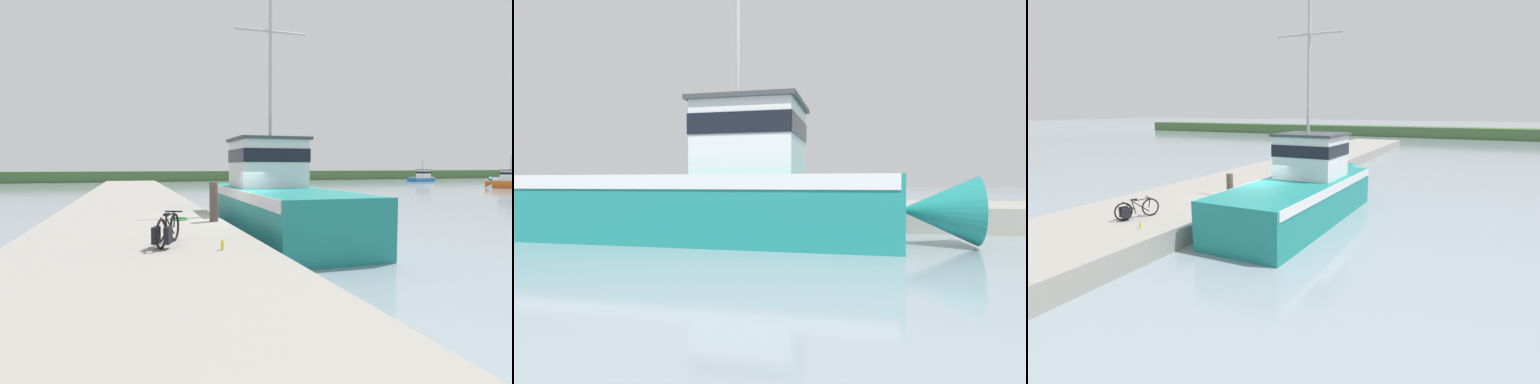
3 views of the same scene
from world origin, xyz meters
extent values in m
plane|color=#84939E|center=(0.00, 0.00, 0.00)|extent=(320.00, 320.00, 0.00)
cube|color=gray|center=(-3.59, 0.00, 0.42)|extent=(5.95, 80.00, 0.83)
cube|color=#426638|center=(30.00, 59.74, 0.90)|extent=(180.00, 5.00, 1.80)
cube|color=teal|center=(1.79, 0.82, 0.92)|extent=(3.62, 10.60, 1.85)
cone|color=teal|center=(1.94, 7.03, 0.92)|extent=(1.80, 1.93, 1.75)
cube|color=silver|center=(1.79, 0.82, 1.66)|extent=(3.68, 10.39, 0.37)
cube|color=silver|center=(1.82, 2.14, 2.80)|extent=(2.77, 2.73, 1.91)
cube|color=black|center=(1.82, 2.14, 3.14)|extent=(2.82, 2.78, 0.54)
cube|color=#3D4247|center=(1.82, 2.14, 3.82)|extent=(2.99, 2.95, 0.12)
cylinder|color=#B2B2B7|center=(1.81, 1.74, 6.71)|extent=(0.14, 0.14, 5.67)
cylinder|color=#B2B2B7|center=(1.81, 1.74, 8.13)|extent=(3.05, 0.17, 0.10)
cone|color=orange|center=(39.76, 25.50, 0.57)|extent=(1.34, 1.27, 1.09)
cube|color=white|center=(40.94, 23.88, 1.66)|extent=(2.10, 2.17, 1.02)
cube|color=black|center=(40.94, 23.88, 1.84)|extent=(2.14, 2.22, 0.29)
cube|color=#3D4247|center=(40.94, 23.88, 2.23)|extent=(2.27, 2.35, 0.12)
cylinder|color=#B2B2B7|center=(41.09, 23.67, 3.18)|extent=(0.14, 0.14, 1.78)
cylinder|color=#B2B2B7|center=(41.09, 23.67, 3.62)|extent=(1.30, 0.98, 0.10)
cone|color=teal|center=(50.72, 34.69, 0.54)|extent=(1.14, 1.16, 1.02)
cube|color=silver|center=(51.05, 32.03, 1.56)|extent=(1.66, 1.95, 0.98)
cube|color=black|center=(51.05, 32.03, 1.74)|extent=(1.70, 1.99, 0.28)
cube|color=#3D4247|center=(51.05, 32.03, 2.12)|extent=(1.80, 2.11, 0.12)
cube|color=#236BB2|center=(45.51, 44.79, 0.38)|extent=(4.69, 2.67, 0.76)
cone|color=#236BB2|center=(48.12, 45.10, 0.38)|extent=(0.88, 0.81, 0.72)
cube|color=white|center=(45.51, 44.79, 0.68)|extent=(4.60, 2.70, 0.15)
cube|color=white|center=(46.06, 44.85, 1.39)|extent=(1.89, 1.91, 1.26)
cube|color=black|center=(46.06, 44.85, 1.61)|extent=(1.93, 1.95, 0.35)
cube|color=#3D4247|center=(46.06, 44.85, 2.08)|extent=(2.04, 2.07, 0.12)
cylinder|color=#B2B2B7|center=(45.81, 44.82, 3.02)|extent=(0.14, 0.14, 1.77)
cylinder|color=#B2B2B7|center=(45.81, 44.82, 3.46)|extent=(0.33, 1.94, 0.10)
torus|color=black|center=(-3.05, -4.63, 1.18)|extent=(0.32, 0.67, 0.70)
torus|color=black|center=(-2.65, -3.65, 1.18)|extent=(0.32, 0.67, 0.70)
cylinder|color=black|center=(-2.99, -4.47, 1.11)|extent=(0.17, 0.35, 0.19)
cylinder|color=black|center=(-2.90, -4.26, 1.29)|extent=(0.09, 0.14, 0.53)
cylinder|color=black|center=(-2.97, -4.42, 1.37)|extent=(0.21, 0.45, 0.40)
cylinder|color=black|center=(-2.80, -4.01, 1.28)|extent=(0.29, 0.64, 0.54)
cylinder|color=black|center=(-2.78, -3.96, 1.54)|extent=(0.24, 0.52, 0.05)
cylinder|color=black|center=(-2.66, -3.68, 1.36)|extent=(0.07, 0.11, 0.36)
cylinder|color=black|center=(-2.67, -3.71, 1.58)|extent=(0.42, 0.20, 0.04)
cube|color=black|center=(-2.89, -4.24, 1.58)|extent=(0.18, 0.26, 0.05)
cube|color=black|center=(-3.16, -4.53, 1.15)|extent=(0.23, 0.34, 0.39)
cube|color=black|center=(-2.90, -4.64, 1.15)|extent=(0.23, 0.34, 0.39)
cylinder|color=#51473D|center=(-1.00, -0.48, 1.51)|extent=(0.29, 0.29, 1.35)
torus|color=green|center=(-2.07, 0.32, 0.86)|extent=(0.62, 0.62, 0.05)
cylinder|color=yellow|center=(-1.75, -5.10, 0.95)|extent=(0.07, 0.07, 0.22)
camera|label=1|loc=(-3.69, -13.76, 2.71)|focal=28.00mm
camera|label=2|loc=(12.76, 4.80, 1.63)|focal=28.00mm
camera|label=3|loc=(8.74, -15.12, 5.00)|focal=28.00mm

